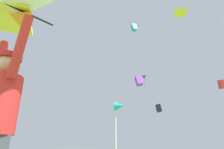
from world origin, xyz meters
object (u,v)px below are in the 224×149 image
Objects in this scene: distant_kite_purple_high_right at (139,81)px; distant_kite_yellow_mid_right at (180,12)px; distant_kite_red_low_left at (222,84)px; distant_kite_black_far_center at (159,108)px; distant_kite_teal_low_right at (134,28)px; marker_flag at (119,111)px; distant_kite_purple_high_left at (144,77)px; distant_kite_white_mid_left at (222,18)px; held_stunt_kite at (12,1)px.

distant_kite_yellow_mid_right is at bearing -51.38° from distant_kite_purple_high_right.
distant_kite_red_low_left is (0.83, 19.86, 0.30)m from distant_kite_yellow_mid_right.
distant_kite_teal_low_right is at bearing -104.35° from distant_kite_black_far_center.
distant_kite_purple_high_right is at bearing 112.60° from marker_flag.
distant_kite_purple_high_left is 11.12m from distant_kite_teal_low_right.
distant_kite_purple_high_right is at bearing -70.08° from distant_kite_purple_high_left.
distant_kite_white_mid_left reaches higher than distant_kite_purple_high_right.
distant_kite_black_far_center is at bearing -155.02° from distant_kite_red_low_left.
distant_kite_white_mid_left is at bearing -6.44° from distant_kite_purple_high_left.
distant_kite_purple_high_right is at bearing -135.45° from distant_kite_white_mid_left.
distant_kite_purple_high_right reaches higher than marker_flag.
held_stunt_kite is 3.54× the size of distant_kite_white_mid_left.
distant_kite_purple_high_right is 13.39m from distant_kite_purple_high_left.
distant_kite_black_far_center is 9.80m from distant_kite_purple_high_left.
distant_kite_yellow_mid_right is at bearing 81.28° from marker_flag.
distant_kite_teal_low_right is at bearing 122.14° from distant_kite_purple_high_right.
distant_kite_white_mid_left is at bearing 19.03° from distant_kite_black_far_center.
distant_kite_purple_high_right is 1.12× the size of distant_kite_black_far_center.
distant_kite_purple_high_left is 13.25m from distant_kite_red_low_left.
distant_kite_white_mid_left is at bearing 84.72° from held_stunt_kite.
marker_flag is (-3.70, -25.82, -18.00)m from distant_kite_white_mid_left.
distant_kite_white_mid_left is 22.43m from distant_kite_yellow_mid_right.
marker_flag is at bearing -93.92° from distant_kite_red_low_left.
distant_kite_teal_low_right is (-1.16, -4.54, 11.62)m from distant_kite_black_far_center.
marker_flag is (-0.97, -6.32, -7.26)m from distant_kite_yellow_mid_right.
distant_kite_red_low_left is at bearing 87.62° from distant_kite_yellow_mid_right.
distant_kite_purple_high_right is 1.39× the size of distant_kite_yellow_mid_right.
distant_kite_yellow_mid_right is (7.52, -9.41, 0.64)m from distant_kite_purple_high_right.
distant_kite_yellow_mid_right is at bearing 89.89° from held_stunt_kite.
distant_kite_white_mid_left is 10.61m from distant_kite_red_low_left.
marker_flag is at bearing -98.15° from distant_kite_white_mid_left.
marker_flag is (6.63, -22.26, -4.31)m from distant_kite_black_far_center.
marker_flag is at bearing 103.65° from held_stunt_kite.
distant_kite_white_mid_left is (2.75, 29.74, 17.43)m from held_stunt_kite.
distant_kite_purple_high_right is 0.69× the size of marker_flag.
distant_kite_black_far_center is (-7.58, 26.17, 3.74)m from held_stunt_kite.
distant_kite_purple_high_left is (-4.16, 5.20, 7.19)m from distant_kite_black_far_center.
distant_kite_purple_high_left reaches higher than marker_flag.
held_stunt_kite is 1.63× the size of distant_kite_purple_high_right.
distant_kite_purple_high_left reaches higher than distant_kite_black_far_center.
distant_kite_purple_high_right is at bearing -128.60° from distant_kite_red_low_left.
distant_kite_black_far_center is at bearing 106.16° from held_stunt_kite.
distant_kite_teal_low_right reaches higher than distant_kite_purple_high_right.
held_stunt_kite is 1.41× the size of distant_kite_red_low_left.
distant_kite_red_low_left is 1.27× the size of distant_kite_teal_low_right.
held_stunt_kite is at bearing -91.61° from distant_kite_red_low_left.
distant_kite_purple_high_left reaches higher than distant_kite_red_low_left.
held_stunt_kite is at bearing -90.11° from distant_kite_yellow_mid_right.
distant_kite_yellow_mid_right reaches higher than held_stunt_kite.
distant_kite_teal_low_right is (3.00, -9.74, 4.44)m from distant_kite_purple_high_left.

